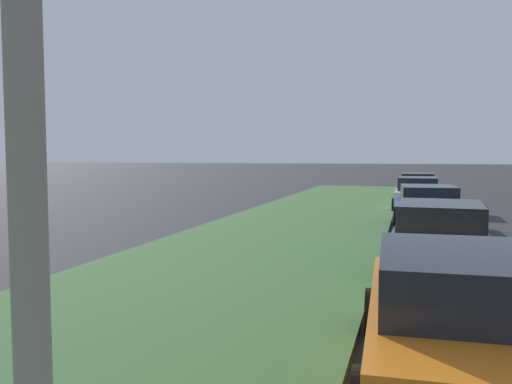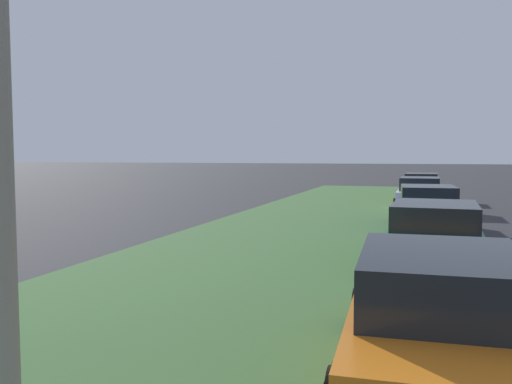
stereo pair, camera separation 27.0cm
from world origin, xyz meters
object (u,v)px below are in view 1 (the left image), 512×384
(parked_car_white, at_px, (417,194))
(parked_car_yellow, at_px, (418,187))
(parked_car_green, at_px, (439,239))
(parked_car_blue, at_px, (427,209))
(parked_car_orange, at_px, (459,320))

(parked_car_white, height_order, parked_car_yellow, same)
(parked_car_green, bearing_deg, parked_car_blue, 2.69)
(parked_car_orange, height_order, parked_car_green, same)
(parked_car_orange, height_order, parked_car_blue, same)
(parked_car_yellow, bearing_deg, parked_car_blue, -177.94)
(parked_car_green, xyz_separation_m, parked_car_white, (12.59, 0.29, 0.00))
(parked_car_white, relative_size, parked_car_yellow, 1.00)
(parked_car_blue, height_order, parked_car_white, same)
(parked_car_green, distance_m, parked_car_white, 12.60)
(parked_car_orange, relative_size, parked_car_yellow, 1.01)
(parked_car_blue, distance_m, parked_car_white, 6.46)
(parked_car_green, bearing_deg, parked_car_orange, -178.58)
(parked_car_orange, distance_m, parked_car_white, 18.13)
(parked_car_yellow, bearing_deg, parked_car_white, -179.58)
(parked_car_green, bearing_deg, parked_car_white, 3.49)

